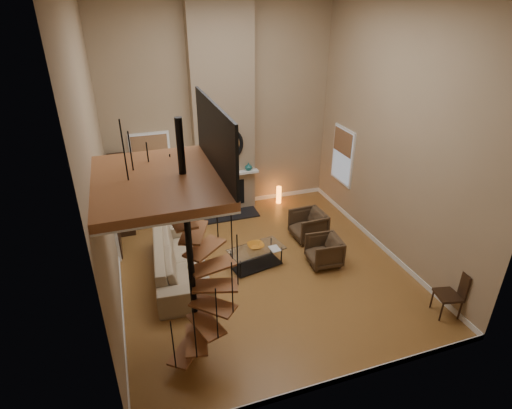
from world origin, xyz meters
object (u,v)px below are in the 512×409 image
object	(u,v)px
armchair_near	(311,225)
floor_lamp	(180,183)
armchair_far	(327,251)
coffee_table	(256,255)
sofa	(180,259)
accent_lamp	(279,195)
side_chair	(454,291)
hutch	(122,195)

from	to	relation	value
armchair_near	floor_lamp	xyz separation A→B (m)	(-2.96, 1.18, 1.06)
armchair_far	coffee_table	xyz separation A→B (m)	(-1.51, 0.42, -0.07)
sofa	coffee_table	distance (m)	1.67
armchair_near	coffee_table	bearing A→B (deg)	-68.56
armchair_near	accent_lamp	world-z (taller)	armchair_near
side_chair	coffee_table	bearing A→B (deg)	138.60
armchair_near	accent_lamp	xyz separation A→B (m)	(-0.05, 2.04, -0.10)
armchair_far	accent_lamp	bearing A→B (deg)	-177.52
armchair_near	side_chair	size ratio (longest dim) A/B	0.83
coffee_table	accent_lamp	size ratio (longest dim) A/B	2.54
armchair_far	armchair_near	bearing A→B (deg)	176.76
hutch	floor_lamp	size ratio (longest dim) A/B	1.11
hutch	coffee_table	size ratio (longest dim) A/B	1.50
armchair_far	side_chair	size ratio (longest dim) A/B	0.75
armchair_far	sofa	bearing A→B (deg)	-97.02
floor_lamp	side_chair	size ratio (longest dim) A/B	1.86
armchair_near	side_chair	xyz separation A→B (m)	(1.31, -3.36, 0.17)
armchair_near	side_chair	distance (m)	3.61
armchair_near	floor_lamp	size ratio (longest dim) A/B	0.45
floor_lamp	accent_lamp	xyz separation A→B (m)	(2.91, 0.86, -1.16)
armchair_near	coffee_table	size ratio (longest dim) A/B	0.60
hutch	armchair_near	distance (m)	4.78
coffee_table	accent_lamp	xyz separation A→B (m)	(1.62, 2.77, -0.03)
side_chair	sofa	bearing A→B (deg)	148.43
accent_lamp	side_chair	distance (m)	5.57
accent_lamp	side_chair	xyz separation A→B (m)	(1.36, -5.40, 0.28)
armchair_near	armchair_far	bearing A→B (deg)	-10.17
armchair_near	sofa	bearing A→B (deg)	-83.53
side_chair	hutch	bearing A→B (deg)	136.90
hutch	armchair_near	world-z (taller)	hutch
hutch	accent_lamp	size ratio (longest dim) A/B	3.80
sofa	armchair_near	size ratio (longest dim) A/B	3.48
hutch	side_chair	distance (m)	7.74
sofa	armchair_far	world-z (taller)	sofa
sofa	accent_lamp	world-z (taller)	sofa
accent_lamp	hutch	bearing A→B (deg)	-178.43
coffee_table	floor_lamp	bearing A→B (deg)	123.87
armchair_far	side_chair	world-z (taller)	side_chair
armchair_far	side_chair	xyz separation A→B (m)	(1.47, -2.20, 0.17)
hutch	coffee_table	xyz separation A→B (m)	(2.67, -2.66, -0.67)
armchair_near	armchair_far	distance (m)	1.17
hutch	coffee_table	bearing A→B (deg)	-44.90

